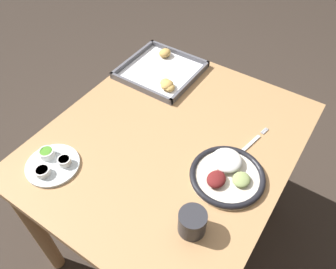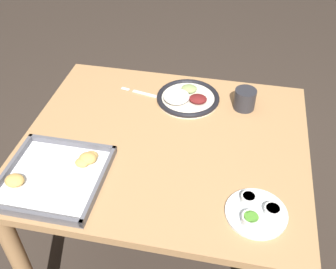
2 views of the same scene
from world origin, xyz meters
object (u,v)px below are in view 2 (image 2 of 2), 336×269
(drinking_cup, at_px, (245,99))
(dinner_plate, at_px, (187,98))
(fork, at_px, (149,95))
(saucer_plate, at_px, (256,212))
(baking_tray, at_px, (56,175))

(drinking_cup, bearing_deg, dinner_plate, -0.23)
(fork, height_order, saucer_plate, saucer_plate)
(dinner_plate, height_order, drinking_cup, drinking_cup)
(saucer_plate, xyz_separation_m, drinking_cup, (0.06, -0.51, 0.03))
(saucer_plate, relative_size, drinking_cup, 2.20)
(fork, distance_m, drinking_cup, 0.38)
(saucer_plate, relative_size, baking_tray, 0.57)
(dinner_plate, relative_size, fork, 1.13)
(dinner_plate, bearing_deg, drinking_cup, 179.77)
(fork, bearing_deg, drinking_cup, -169.40)
(saucer_plate, height_order, drinking_cup, drinking_cup)
(dinner_plate, relative_size, baking_tray, 0.78)
(saucer_plate, height_order, baking_tray, baking_tray)
(saucer_plate, bearing_deg, dinner_plate, -60.58)
(saucer_plate, bearing_deg, drinking_cup, -82.76)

